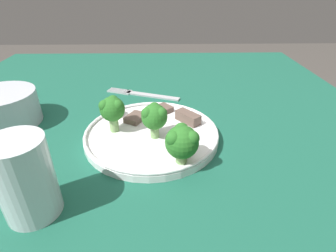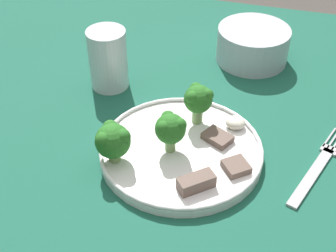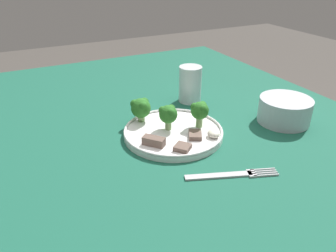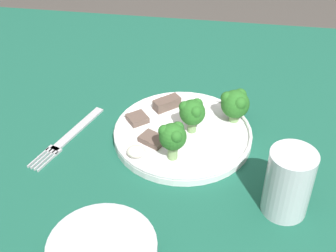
{
  "view_description": "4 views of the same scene",
  "coord_description": "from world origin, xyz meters",
  "px_view_note": "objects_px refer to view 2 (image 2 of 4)",
  "views": [
    {
      "loc": [
        -0.34,
        -0.05,
        0.99
      ],
      "look_at": [
        0.06,
        -0.06,
        0.75
      ],
      "focal_mm": 28.0,
      "sensor_mm": 36.0,
      "label": 1
    },
    {
      "loc": [
        0.17,
        -0.51,
        1.2
      ],
      "look_at": [
        0.04,
        -0.04,
        0.79
      ],
      "focal_mm": 50.0,
      "sensor_mm": 36.0,
      "label": 2
    },
    {
      "loc": [
        0.66,
        -0.34,
        1.12
      ],
      "look_at": [
        0.08,
        -0.05,
        0.77
      ],
      "focal_mm": 35.0,
      "sensor_mm": 36.0,
      "label": 3
    },
    {
      "loc": [
        -0.01,
        0.59,
        1.24
      ],
      "look_at": [
        0.08,
        -0.02,
        0.76
      ],
      "focal_mm": 50.0,
      "sensor_mm": 36.0,
      "label": 4
    }
  ],
  "objects_px": {
    "dinner_plate": "(181,150)",
    "drinking_glass": "(108,62)",
    "cream_bowl": "(253,45)",
    "fork": "(318,166)"
  },
  "relations": [
    {
      "from": "dinner_plate",
      "to": "drinking_glass",
      "type": "relative_size",
      "value": 2.26
    },
    {
      "from": "dinner_plate",
      "to": "drinking_glass",
      "type": "bearing_deg",
      "value": 139.66
    },
    {
      "from": "fork",
      "to": "cream_bowl",
      "type": "distance_m",
      "value": 0.29
    },
    {
      "from": "dinner_plate",
      "to": "drinking_glass",
      "type": "distance_m",
      "value": 0.22
    },
    {
      "from": "cream_bowl",
      "to": "drinking_glass",
      "type": "bearing_deg",
      "value": -146.48
    },
    {
      "from": "dinner_plate",
      "to": "drinking_glass",
      "type": "xyz_separation_m",
      "value": [
        -0.16,
        0.14,
        0.04
      ]
    },
    {
      "from": "dinner_plate",
      "to": "fork",
      "type": "bearing_deg",
      "value": 8.02
    },
    {
      "from": "fork",
      "to": "cream_bowl",
      "type": "xyz_separation_m",
      "value": [
        -0.13,
        0.26,
        0.03
      ]
    },
    {
      "from": "dinner_plate",
      "to": "cream_bowl",
      "type": "relative_size",
      "value": 1.79
    },
    {
      "from": "cream_bowl",
      "to": "drinking_glass",
      "type": "xyz_separation_m",
      "value": [
        -0.23,
        -0.15,
        0.02
      ]
    }
  ]
}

